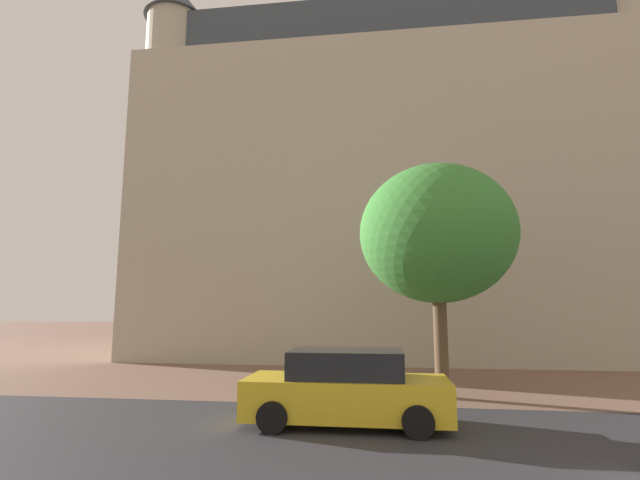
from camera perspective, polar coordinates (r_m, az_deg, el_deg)
The scene contains 5 objects.
ground_plane at distance 11.05m, azimuth -0.57°, elevation -21.73°, with size 120.00×120.00×0.00m, color brown.
street_asphalt_strip at distance 9.20m, azimuth -2.40°, elevation -24.47°, with size 120.00×7.30×0.00m, color #2D2D33.
landmark_building at distance 28.45m, azimuth 9.06°, elevation 5.48°, with size 26.13×15.94×31.93m.
car_yellow at distance 10.50m, azimuth 3.35°, elevation -18.19°, with size 4.42×1.94×1.60m.
tree_curb_far at distance 13.94m, azimuth 14.46°, elevation 0.74°, with size 4.58×4.58×6.77m.
Camera 1 is at (1.49, -0.64, 2.56)m, focal length 25.47 mm.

